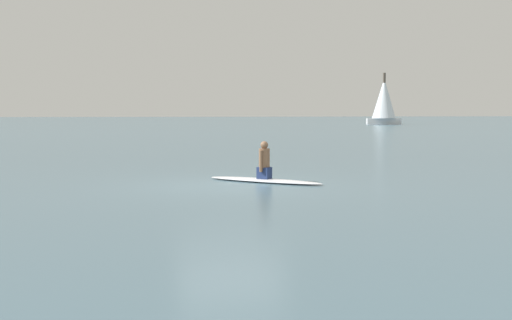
{
  "coord_description": "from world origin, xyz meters",
  "views": [
    {
      "loc": [
        15.18,
        -2.53,
        1.76
      ],
      "look_at": [
        -0.55,
        0.71,
        0.57
      ],
      "focal_mm": 45.96,
      "sensor_mm": 36.0,
      "label": 1
    }
  ],
  "objects": [
    {
      "name": "surfboard",
      "position": [
        -0.72,
        0.96,
        0.04
      ],
      "size": [
        2.65,
        2.78,
        0.09
      ],
      "primitive_type": "ellipsoid",
      "rotation": [
        0.0,
        0.0,
        -2.32
      ],
      "color": "white",
      "rests_on": "ground"
    },
    {
      "name": "sailboat_near_right",
      "position": [
        -68.51,
        32.44,
        3.27
      ],
      "size": [
        3.85,
        4.75,
        6.96
      ],
      "rotation": [
        0.0,
        0.0,
        1.34
      ],
      "color": "silver",
      "rests_on": "ground"
    },
    {
      "name": "person_paddler",
      "position": [
        -0.72,
        0.96,
        0.51
      ],
      "size": [
        0.4,
        0.4,
        0.94
      ],
      "rotation": [
        0.0,
        0.0,
        -2.32
      ],
      "color": "navy",
      "rests_on": "surfboard"
    },
    {
      "name": "ground_plane",
      "position": [
        0.0,
        0.0,
        0.0
      ],
      "size": [
        400.0,
        400.0,
        0.0
      ],
      "primitive_type": "plane",
      "color": "slate"
    }
  ]
}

